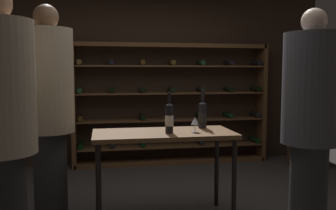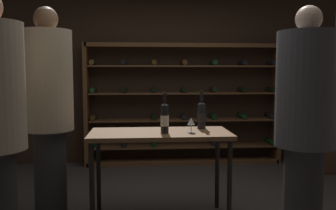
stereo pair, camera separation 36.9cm
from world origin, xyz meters
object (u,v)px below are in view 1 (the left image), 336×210
(wine_glass_stemmed_right, at_px, (195,122))
(person_guest_blue_shirt, at_px, (49,105))
(person_guest_khaki, at_px, (0,119))
(wine_bottle_amber_reserve, at_px, (169,118))
(wine_rack, at_px, (172,104))
(display_cabinet, at_px, (308,117))
(person_bystander_red_print, at_px, (311,116))
(wine_bottle_gold_foil, at_px, (203,114))
(tasting_table, at_px, (164,141))

(wine_glass_stemmed_right, bearing_deg, person_guest_blue_shirt, 173.22)
(person_guest_khaki, bearing_deg, wine_bottle_amber_reserve, 72.21)
(wine_rack, height_order, wine_glass_stemmed_right, wine_rack)
(display_cabinet, distance_m, wine_bottle_amber_reserve, 2.84)
(person_guest_khaki, relative_size, person_bystander_red_print, 1.03)
(wine_rack, xyz_separation_m, display_cabinet, (1.91, -0.63, -0.17))
(person_guest_khaki, bearing_deg, wine_bottle_gold_foil, 74.00)
(person_guest_khaki, height_order, wine_glass_stemmed_right, person_guest_khaki)
(person_bystander_red_print, bearing_deg, wine_glass_stemmed_right, 80.05)
(person_guest_khaki, bearing_deg, display_cabinet, 77.87)
(wine_bottle_gold_foil, relative_size, wine_bottle_amber_reserve, 1.00)
(wine_bottle_amber_reserve, bearing_deg, wine_glass_stemmed_right, 4.03)
(wine_bottle_amber_reserve, distance_m, wine_glass_stemmed_right, 0.25)
(person_bystander_red_print, bearing_deg, person_guest_blue_shirt, 96.84)
(wine_glass_stemmed_right, bearing_deg, person_bystander_red_print, -36.11)
(wine_rack, distance_m, person_guest_blue_shirt, 2.54)
(display_cabinet, relative_size, wine_bottle_amber_reserve, 4.01)
(person_guest_blue_shirt, height_order, wine_bottle_gold_foil, person_guest_blue_shirt)
(tasting_table, xyz_separation_m, person_guest_blue_shirt, (-1.04, 0.09, 0.35))
(wine_rack, distance_m, tasting_table, 2.18)
(person_guest_khaki, height_order, wine_bottle_amber_reserve, person_guest_khaki)
(person_bystander_red_print, height_order, wine_bottle_amber_reserve, person_bystander_red_print)
(wine_rack, bearing_deg, wine_bottle_amber_reserve, -101.42)
(display_cabinet, distance_m, wine_glass_stemmed_right, 2.63)
(person_bystander_red_print, bearing_deg, tasting_table, 85.23)
(person_guest_khaki, relative_size, wine_glass_stemmed_right, 14.11)
(person_bystander_red_print, relative_size, wine_bottle_gold_foil, 5.09)
(wine_rack, relative_size, wine_bottle_gold_foil, 7.97)
(wine_bottle_gold_foil, xyz_separation_m, wine_bottle_amber_reserve, (-0.38, -0.24, 0.01))
(display_cabinet, bearing_deg, wine_glass_stemmed_right, -143.62)
(person_guest_blue_shirt, height_order, person_bystander_red_print, person_guest_blue_shirt)
(wine_rack, relative_size, display_cabinet, 1.99)
(person_guest_khaki, relative_size, wine_bottle_amber_reserve, 5.24)
(tasting_table, relative_size, person_guest_khaki, 0.67)
(wine_rack, xyz_separation_m, wine_bottle_amber_reserve, (-0.44, -2.20, 0.07))
(wine_rack, relative_size, person_guest_blue_shirt, 1.49)
(person_guest_blue_shirt, distance_m, person_bystander_red_print, 2.26)
(display_cabinet, distance_m, wine_bottle_gold_foil, 2.39)
(wine_bottle_gold_foil, height_order, wine_glass_stemmed_right, wine_bottle_gold_foil)
(display_cabinet, xyz_separation_m, wine_bottle_gold_foil, (-1.97, -1.33, 0.23))
(tasting_table, bearing_deg, wine_glass_stemmed_right, -12.86)
(tasting_table, distance_m, wine_bottle_gold_foil, 0.50)
(person_guest_khaki, bearing_deg, person_bystander_red_print, 47.81)
(tasting_table, distance_m, wine_bottle_amber_reserve, 0.25)
(person_guest_khaki, height_order, wine_bottle_gold_foil, person_guest_khaki)
(tasting_table, xyz_separation_m, display_cabinet, (2.39, 1.49, -0.01))
(person_guest_blue_shirt, distance_m, wine_glass_stemmed_right, 1.34)
(tasting_table, relative_size, display_cabinet, 0.87)
(person_guest_khaki, xyz_separation_m, display_cabinet, (3.64, 2.18, -0.33))
(wine_rack, bearing_deg, tasting_table, -102.83)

